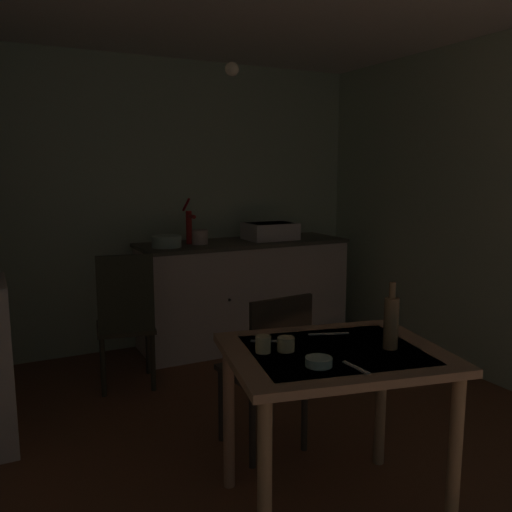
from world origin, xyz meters
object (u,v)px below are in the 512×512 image
Objects in this scene: mixing_bowl_counter at (167,241)px; dining_table at (334,375)px; hand_pump at (189,224)px; glass_bottle at (391,321)px; mug_tall at (263,344)px; sink_basin at (270,231)px; chair_far_side at (269,368)px; serving_bowl_wide at (319,362)px; chair_by_counter at (126,320)px.

dining_table is (0.01, -2.34, -0.32)m from mixing_bowl_counter.
glass_bottle is (0.01, -2.53, -0.20)m from hand_pump.
sink_basin is at bearing 60.89° from mug_tall.
sink_basin is 0.99m from mixing_bowl_counter.
chair_far_side is at bearing -89.44° from mixing_bowl_counter.
chair_by_counter is at bearing 99.14° from serving_bowl_wide.
mixing_bowl_counter is 2.19× the size of serving_bowl_wide.
serving_bowl_wide is at bearing -98.60° from hand_pump.
dining_table is 1.19× the size of chair_far_side.
mixing_bowl_counter is at bearing -157.62° from hand_pump.
dining_table is 0.26m from serving_bowl_wide.
mug_tall is 0.25× the size of glass_bottle.
mug_tall is at bearing -97.19° from mixing_bowl_counter.
hand_pump is 0.28m from mixing_bowl_counter.
dining_table is at bearing 156.97° from glass_bottle.
sink_basin is 2.60m from glass_bottle.
chair_far_side is 0.91× the size of chair_by_counter.
hand_pump is at bearing 176.58° from sink_basin.
mug_tall is at bearing -102.43° from hand_pump.
dining_table is 9.78× the size of serving_bowl_wide.
hand_pump reaches higher than glass_bottle.
serving_bowl_wide is 0.42m from glass_bottle.
dining_table is 1.90m from chair_by_counter.
chair_far_side is at bearing 59.10° from mug_tall.
chair_far_side reaches higher than mug_tall.
mug_tall is 0.57m from glass_bottle.
mug_tall is at bearing 159.38° from dining_table.
chair_by_counter is 1.75m from mug_tall.
sink_basin is 1.83× the size of mixing_bowl_counter.
hand_pump reaches higher than mug_tall.
dining_table is at bearing -75.05° from chair_by_counter.
mixing_bowl_counter is 2.45m from glass_bottle.
glass_bottle is at bearing -23.03° from dining_table.
serving_bowl_wide is (-1.15, -2.52, -0.22)m from sink_basin.
hand_pump is at bearing 83.31° from chair_far_side.
hand_pump reaches higher than chair_far_side.
glass_bottle is at bearing -72.29° from chair_far_side.
chair_by_counter is at bearing -139.24° from hand_pump.
mixing_bowl_counter reaches higher than dining_table.
sink_basin is 2.78m from serving_bowl_wide.
chair_by_counter is (-0.49, 1.22, 0.03)m from chair_far_side.
sink_basin is 0.41× the size of dining_table.
mixing_bowl_counter reaches higher than chair_by_counter.
mixing_bowl_counter is 2.49m from serving_bowl_wide.
sink_basin is at bearing 61.40° from chair_far_side.
mug_tall is at bearing 116.80° from serving_bowl_wide.
mixing_bowl_counter is at bearing 95.68° from glass_bottle.
sink_basin reaches higher than mixing_bowl_counter.
chair_far_side is 0.82m from serving_bowl_wide.
hand_pump is 1.31× the size of glass_bottle.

